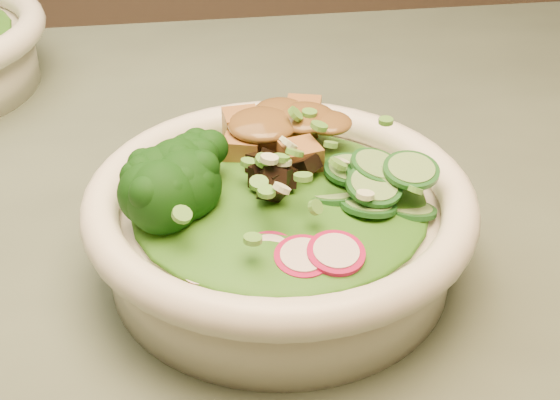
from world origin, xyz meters
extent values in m
cube|color=#536352|center=(0.00, 0.00, 0.73)|extent=(1.20, 0.80, 0.03)
cylinder|color=white|center=(-0.03, -0.09, 0.77)|extent=(0.23, 0.23, 0.05)
torus|color=white|center=(-0.03, -0.09, 0.81)|extent=(0.26, 0.26, 0.02)
ellipsoid|color=#1C5A13|center=(-0.03, -0.09, 0.81)|extent=(0.20, 0.20, 0.02)
ellipsoid|color=brown|center=(-0.02, -0.03, 0.83)|extent=(0.07, 0.05, 0.02)
camera|label=1|loc=(-0.09, -0.51, 1.09)|focal=50.00mm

